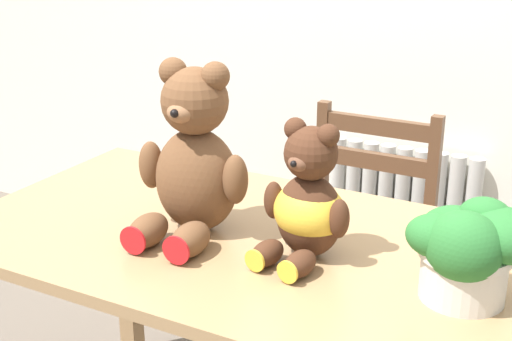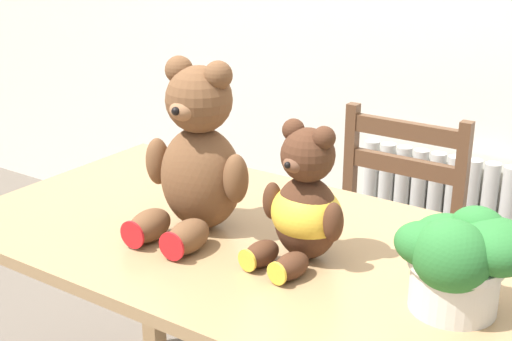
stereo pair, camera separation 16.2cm
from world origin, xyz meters
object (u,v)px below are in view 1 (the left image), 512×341
(potted_plant, at_px, (469,246))
(teddy_bear_right, at_px, (308,204))
(wooden_chair_behind, at_px, (358,237))
(teddy_bear_left, at_px, (193,161))

(potted_plant, bearing_deg, teddy_bear_right, 175.72)
(teddy_bear_right, height_order, potted_plant, teddy_bear_right)
(teddy_bear_right, bearing_deg, wooden_chair_behind, -69.58)
(teddy_bear_left, xyz_separation_m, teddy_bear_right, (0.29, 0.01, -0.05))
(teddy_bear_left, height_order, teddy_bear_right, teddy_bear_left)
(wooden_chair_behind, bearing_deg, teddy_bear_right, 101.40)
(teddy_bear_left, bearing_deg, wooden_chair_behind, -101.35)
(teddy_bear_left, relative_size, potted_plant, 1.64)
(wooden_chair_behind, bearing_deg, teddy_bear_left, 80.97)
(wooden_chair_behind, height_order, teddy_bear_left, teddy_bear_left)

